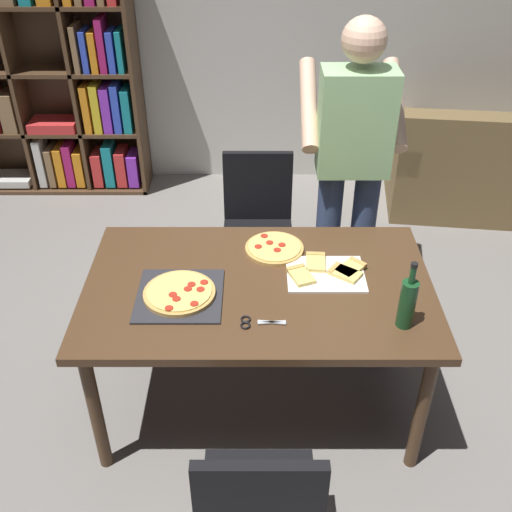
{
  "coord_description": "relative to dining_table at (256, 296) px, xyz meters",
  "views": [
    {
      "loc": [
        -0.01,
        -2.18,
        2.43
      ],
      "look_at": [
        0.0,
        0.15,
        0.8
      ],
      "focal_mm": 42.24,
      "sensor_mm": 36.0,
      "label": 1
    }
  ],
  "objects": [
    {
      "name": "ground_plane",
      "position": [
        0.0,
        0.0,
        -0.68
      ],
      "size": [
        12.0,
        12.0,
        0.0
      ],
      "primitive_type": "plane",
      "color": "gray"
    },
    {
      "name": "back_wall",
      "position": [
        0.0,
        2.6,
        0.72
      ],
      "size": [
        6.4,
        0.1,
        2.8
      ],
      "primitive_type": "cube",
      "color": "silver",
      "rests_on": "ground_plane"
    },
    {
      "name": "dining_table",
      "position": [
        0.0,
        0.0,
        0.0
      ],
      "size": [
        1.59,
        0.97,
        0.75
      ],
      "color": "#4C331E",
      "rests_on": "ground_plane"
    },
    {
      "name": "chair_near_camera",
      "position": [
        -0.0,
        -0.97,
        -0.16
      ],
      "size": [
        0.42,
        0.42,
        0.9
      ],
      "color": "black",
      "rests_on": "ground_plane"
    },
    {
      "name": "chair_far_side",
      "position": [
        0.0,
        0.97,
        -0.16
      ],
      "size": [
        0.42,
        0.42,
        0.9
      ],
      "color": "black",
      "rests_on": "ground_plane"
    },
    {
      "name": "couch",
      "position": [
        1.89,
        1.99,
        -0.37
      ],
      "size": [
        1.79,
        1.05,
        0.85
      ],
      "color": "brown",
      "rests_on": "ground_plane"
    },
    {
      "name": "bookshelf",
      "position": [
        -1.57,
        2.37,
        0.27
      ],
      "size": [
        1.4,
        0.35,
        1.95
      ],
      "color": "#513823",
      "rests_on": "ground_plane"
    },
    {
      "name": "person_serving_pizza",
      "position": [
        0.5,
        0.75,
        0.32
      ],
      "size": [
        0.55,
        0.54,
        1.75
      ],
      "color": "#38476B",
      "rests_on": "ground_plane"
    },
    {
      "name": "pepperoni_pizza_on_tray",
      "position": [
        -0.35,
        -0.09,
        0.09
      ],
      "size": [
        0.38,
        0.38,
        0.04
      ],
      "color": "#2D2D33",
      "rests_on": "dining_table"
    },
    {
      "name": "pizza_slices_on_towel",
      "position": [
        0.32,
        0.08,
        0.09
      ],
      "size": [
        0.38,
        0.29,
        0.03
      ],
      "color": "white",
      "rests_on": "dining_table"
    },
    {
      "name": "wine_bottle",
      "position": [
        0.61,
        -0.28,
        0.19
      ],
      "size": [
        0.07,
        0.07,
        0.32
      ],
      "color": "#194723",
      "rests_on": "dining_table"
    },
    {
      "name": "kitchen_scissors",
      "position": [
        -0.02,
        -0.27,
        0.08
      ],
      "size": [
        0.19,
        0.08,
        0.01
      ],
      "color": "silver",
      "rests_on": "dining_table"
    },
    {
      "name": "second_pizza_plain",
      "position": [
        0.08,
        0.27,
        0.08
      ],
      "size": [
        0.29,
        0.29,
        0.03
      ],
      "color": "tan",
      "rests_on": "dining_table"
    }
  ]
}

